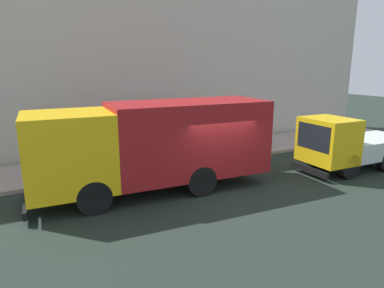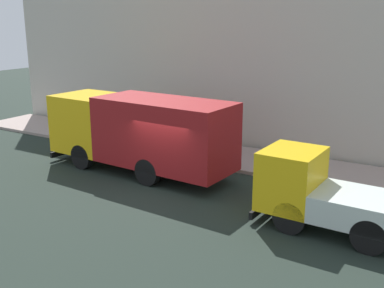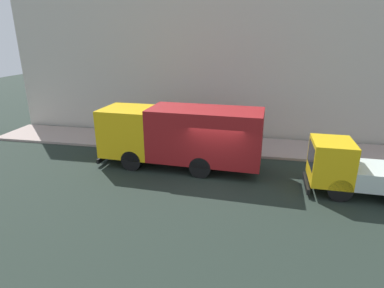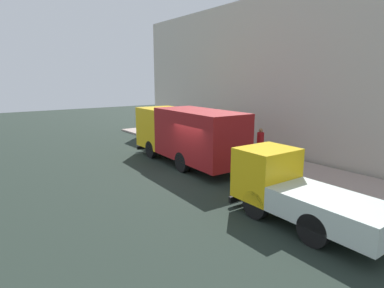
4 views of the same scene
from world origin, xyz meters
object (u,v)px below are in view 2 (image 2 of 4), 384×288
at_px(large_utility_truck, 139,130).
at_px(street_sign_post, 191,125).
at_px(pedestrian_walking, 185,135).
at_px(traffic_cone_orange, 119,138).
at_px(small_flatbed_truck, 331,196).
at_px(pedestrian_standing, 228,134).

xyz_separation_m(large_utility_truck, street_sign_post, (2.21, -1.09, -0.10)).
height_order(pedestrian_walking, traffic_cone_orange, pedestrian_walking).
bearing_deg(large_utility_truck, pedestrian_walking, -6.29).
distance_m(large_utility_truck, street_sign_post, 2.47).
relative_size(small_flatbed_truck, traffic_cone_orange, 7.44).
bearing_deg(traffic_cone_orange, street_sign_post, -91.85).
xyz_separation_m(pedestrian_walking, traffic_cone_orange, (-0.39, 3.50, -0.55)).
relative_size(pedestrian_walking, traffic_cone_orange, 2.41).
relative_size(small_flatbed_truck, pedestrian_standing, 3.00).
distance_m(small_flatbed_truck, pedestrian_walking, 8.79).
height_order(large_utility_truck, traffic_cone_orange, large_utility_truck).
bearing_deg(street_sign_post, small_flatbed_truck, -117.42).
distance_m(large_utility_truck, small_flatbed_truck, 8.33).
height_order(small_flatbed_truck, pedestrian_walking, small_flatbed_truck).
relative_size(traffic_cone_orange, street_sign_post, 0.28).
distance_m(large_utility_truck, traffic_cone_orange, 4.05).
height_order(large_utility_truck, pedestrian_standing, large_utility_truck).
bearing_deg(large_utility_truck, small_flatbed_truck, -97.02).
xyz_separation_m(pedestrian_walking, pedestrian_standing, (1.11, -1.61, 0.03)).
bearing_deg(traffic_cone_orange, small_flatbed_truck, -108.75).
height_order(pedestrian_standing, traffic_cone_orange, pedestrian_standing).
bearing_deg(street_sign_post, pedestrian_walking, 50.37).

